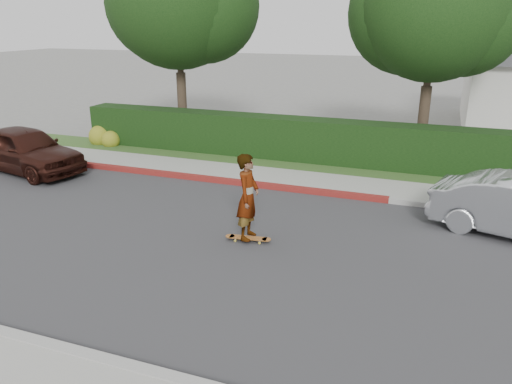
# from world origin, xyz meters

# --- Properties ---
(ground) EXTENTS (120.00, 120.00, 0.00)m
(ground) POSITION_xyz_m (0.00, 0.00, 0.00)
(ground) COLOR slate
(ground) RESTS_ON ground
(road) EXTENTS (60.00, 8.00, 0.01)m
(road) POSITION_xyz_m (0.00, 0.00, 0.01)
(road) COLOR #2D2D30
(road) RESTS_ON ground
(curb_far) EXTENTS (60.00, 0.20, 0.15)m
(curb_far) POSITION_xyz_m (0.00, 4.10, 0.07)
(curb_far) COLOR #9E9E99
(curb_far) RESTS_ON ground
(curb_red_section) EXTENTS (12.00, 0.21, 0.15)m
(curb_red_section) POSITION_xyz_m (-5.00, 4.10, 0.08)
(curb_red_section) COLOR maroon
(curb_red_section) RESTS_ON ground
(sidewalk_far) EXTENTS (60.00, 1.60, 0.12)m
(sidewalk_far) POSITION_xyz_m (0.00, 5.00, 0.06)
(sidewalk_far) COLOR gray
(sidewalk_far) RESTS_ON ground
(planting_strip) EXTENTS (60.00, 1.60, 0.10)m
(planting_strip) POSITION_xyz_m (0.00, 6.60, 0.05)
(planting_strip) COLOR #2D4C1E
(planting_strip) RESTS_ON ground
(hedge) EXTENTS (15.00, 1.00, 1.50)m
(hedge) POSITION_xyz_m (-3.00, 7.20, 0.75)
(hedge) COLOR black
(hedge) RESTS_ON ground
(flowering_shrub) EXTENTS (1.40, 1.00, 0.90)m
(flowering_shrub) POSITION_xyz_m (-10.01, 6.74, 0.33)
(flowering_shrub) COLOR #2D4C19
(flowering_shrub) RESTS_ON ground
(tree_left) EXTENTS (5.99, 5.21, 8.00)m
(tree_left) POSITION_xyz_m (-7.51, 8.69, 5.26)
(tree_left) COLOR #33261C
(tree_left) RESTS_ON ground
(tree_center) EXTENTS (5.66, 4.84, 7.44)m
(tree_center) POSITION_xyz_m (1.49, 9.19, 4.90)
(tree_center) COLOR #33261C
(tree_center) RESTS_ON ground
(skateboard) EXTENTS (1.04, 0.34, 0.09)m
(skateboard) POSITION_xyz_m (-1.64, 0.50, 0.09)
(skateboard) COLOR gold
(skateboard) RESTS_ON ground
(skateboarder) EXTENTS (0.48, 0.71, 1.89)m
(skateboarder) POSITION_xyz_m (-1.64, 0.50, 1.05)
(skateboarder) COLOR white
(skateboarder) RESTS_ON skateboard
(car_maroon) EXTENTS (4.53, 2.57, 1.45)m
(car_maroon) POSITION_xyz_m (-10.21, 3.04, 0.73)
(car_maroon) COLOR black
(car_maroon) RESTS_ON ground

